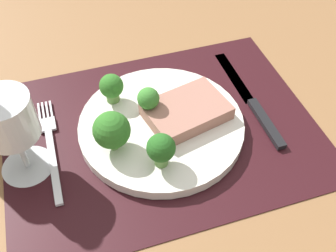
{
  "coord_description": "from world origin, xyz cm",
  "views": [
    {
      "loc": [
        -10.74,
        -36.96,
        44.19
      ],
      "look_at": [
        0.7,
        -1.06,
        1.9
      ],
      "focal_mm": 42.0,
      "sensor_mm": 36.0,
      "label": 1
    }
  ],
  "objects_px": {
    "fork": "(51,147)",
    "knife": "(253,103)",
    "steak": "(187,113)",
    "plate": "(161,126)",
    "wine_glass": "(9,123)"
  },
  "relations": [
    {
      "from": "steak",
      "to": "wine_glass",
      "type": "xyz_separation_m",
      "value": [
        -0.23,
        -0.0,
        0.06
      ]
    },
    {
      "from": "plate",
      "to": "knife",
      "type": "distance_m",
      "value": 0.15
    },
    {
      "from": "plate",
      "to": "fork",
      "type": "distance_m",
      "value": 0.16
    },
    {
      "from": "steak",
      "to": "fork",
      "type": "distance_m",
      "value": 0.2
    },
    {
      "from": "fork",
      "to": "wine_glass",
      "type": "relative_size",
      "value": 1.49
    },
    {
      "from": "plate",
      "to": "fork",
      "type": "xyz_separation_m",
      "value": [
        -0.16,
        0.01,
        -0.01
      ]
    },
    {
      "from": "steak",
      "to": "wine_glass",
      "type": "relative_size",
      "value": 0.9
    },
    {
      "from": "plate",
      "to": "fork",
      "type": "relative_size",
      "value": 1.26
    },
    {
      "from": "plate",
      "to": "knife",
      "type": "xyz_separation_m",
      "value": [
        0.15,
        0.01,
        -0.0
      ]
    },
    {
      "from": "steak",
      "to": "knife",
      "type": "relative_size",
      "value": 0.5
    },
    {
      "from": "fork",
      "to": "steak",
      "type": "bearing_deg",
      "value": -8.25
    },
    {
      "from": "steak",
      "to": "fork",
      "type": "relative_size",
      "value": 0.6
    },
    {
      "from": "fork",
      "to": "knife",
      "type": "distance_m",
      "value": 0.31
    },
    {
      "from": "steak",
      "to": "wine_glass",
      "type": "height_order",
      "value": "wine_glass"
    },
    {
      "from": "knife",
      "to": "wine_glass",
      "type": "height_order",
      "value": "wine_glass"
    }
  ]
}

